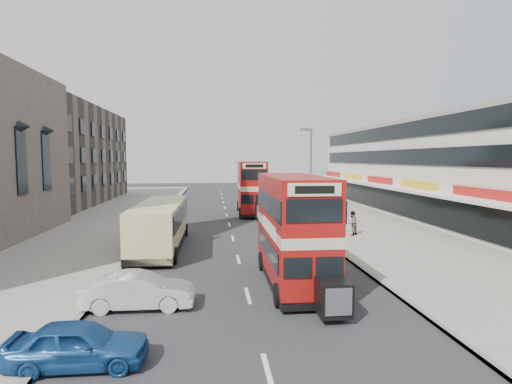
# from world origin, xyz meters

# --- Properties ---
(ground) EXTENTS (160.00, 160.00, 0.00)m
(ground) POSITION_xyz_m (0.00, 0.00, 0.00)
(ground) COLOR #28282B
(ground) RESTS_ON ground
(road_surface) EXTENTS (12.00, 90.00, 0.01)m
(road_surface) POSITION_xyz_m (0.00, 20.00, 0.01)
(road_surface) COLOR #28282B
(road_surface) RESTS_ON ground
(pavement_right) EXTENTS (12.00, 90.00, 0.15)m
(pavement_right) POSITION_xyz_m (12.00, 20.00, 0.07)
(pavement_right) COLOR gray
(pavement_right) RESTS_ON ground
(pavement_left) EXTENTS (12.00, 90.00, 0.15)m
(pavement_left) POSITION_xyz_m (-12.00, 20.00, 0.07)
(pavement_left) COLOR gray
(pavement_left) RESTS_ON ground
(kerb_left) EXTENTS (0.20, 90.00, 0.16)m
(kerb_left) POSITION_xyz_m (-6.10, 20.00, 0.07)
(kerb_left) COLOR gray
(kerb_left) RESTS_ON ground
(kerb_right) EXTENTS (0.20, 90.00, 0.16)m
(kerb_right) POSITION_xyz_m (6.10, 20.00, 0.07)
(kerb_right) COLOR gray
(kerb_right) RESTS_ON ground
(brick_terrace) EXTENTS (14.00, 28.00, 12.00)m
(brick_terrace) POSITION_xyz_m (-22.00, 38.00, 6.00)
(brick_terrace) COLOR #66594C
(brick_terrace) RESTS_ON ground
(commercial_row) EXTENTS (9.90, 46.20, 9.30)m
(commercial_row) POSITION_xyz_m (19.95, 22.00, 4.70)
(commercial_row) COLOR beige
(commercial_row) RESTS_ON ground
(street_lamp) EXTENTS (1.00, 0.20, 8.12)m
(street_lamp) POSITION_xyz_m (6.52, 18.00, 4.78)
(street_lamp) COLOR slate
(street_lamp) RESTS_ON ground
(bus_main) EXTENTS (2.40, 8.60, 4.73)m
(bus_main) POSITION_xyz_m (2.19, 3.33, 2.49)
(bus_main) COLOR black
(bus_main) RESTS_ON ground
(bus_second) EXTENTS (2.83, 9.46, 5.17)m
(bus_second) POSITION_xyz_m (2.56, 26.41, 2.72)
(bus_second) COLOR black
(bus_second) RESTS_ON ground
(coach) EXTENTS (2.76, 10.20, 2.69)m
(coach) POSITION_xyz_m (-4.66, 11.28, 1.59)
(coach) COLOR black
(coach) RESTS_ON ground
(car_left_near) EXTENTS (3.72, 1.54, 1.26)m
(car_left_near) POSITION_xyz_m (-5.07, -3.15, 0.63)
(car_left_near) COLOR navy
(car_left_near) RESTS_ON ground
(car_left_front) EXTENTS (4.12, 1.49, 1.35)m
(car_left_front) POSITION_xyz_m (-4.20, 1.06, 0.68)
(car_left_front) COLOR silver
(car_left_front) RESTS_ON ground
(car_right_a) EXTENTS (4.90, 2.19, 1.39)m
(car_right_a) POSITION_xyz_m (5.09, 14.07, 0.70)
(car_right_a) COLOR maroon
(car_right_a) RESTS_ON ground
(car_right_b) EXTENTS (4.64, 2.22, 1.28)m
(car_right_b) POSITION_xyz_m (5.35, 20.44, 0.64)
(car_right_b) COLOR #C96514
(car_right_b) RESTS_ON ground
(pedestrian_near) EXTENTS (0.78, 0.76, 1.77)m
(pedestrian_near) POSITION_xyz_m (8.57, 13.53, 1.03)
(pedestrian_near) COLOR gray
(pedestrian_near) RESTS_ON pavement_right
(pedestrian_far) EXTENTS (1.13, 0.93, 1.80)m
(pedestrian_far) POSITION_xyz_m (8.27, 28.23, 1.05)
(pedestrian_far) COLOR gray
(pedestrian_far) RESTS_ON pavement_right
(cyclist) EXTENTS (0.62, 1.76, 1.92)m
(cyclist) POSITION_xyz_m (3.80, 22.68, 0.63)
(cyclist) COLOR gray
(cyclist) RESTS_ON ground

